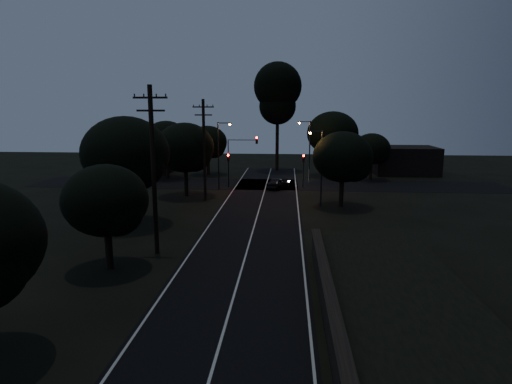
{
  "coord_description": "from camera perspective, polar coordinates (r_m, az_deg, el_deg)",
  "views": [
    {
      "loc": [
        2.67,
        -11.87,
        9.5
      ],
      "look_at": [
        0.0,
        24.0,
        2.5
      ],
      "focal_mm": 30.0,
      "sensor_mm": 36.0,
      "label": 1
    }
  ],
  "objects": [
    {
      "name": "streetlight_c",
      "position": [
        42.3,
        8.53,
        3.9
      ],
      "size": [
        1.46,
        0.26,
        7.5
      ],
      "color": "black",
      "rests_on": "ground"
    },
    {
      "name": "tree_far_e",
      "position": [
        60.13,
        15.34,
        5.45
      ],
      "size": [
        4.97,
        4.97,
        6.3
      ],
      "color": "black",
      "rests_on": "ground"
    },
    {
      "name": "tree_left_b",
      "position": [
        26.53,
        -19.15,
        -1.32
      ],
      "size": [
        4.99,
        4.99,
        6.35
      ],
      "color": "black",
      "rests_on": "ground"
    },
    {
      "name": "tree_far_ne",
      "position": [
        62.17,
        10.43,
        7.56
      ],
      "size": [
        7.27,
        7.27,
        9.2
      ],
      "color": "black",
      "rests_on": "ground"
    },
    {
      "name": "utility_pole_mid",
      "position": [
        28.48,
        -13.53,
        3.12
      ],
      "size": [
        2.2,
        0.3,
        11.0
      ],
      "color": "black",
      "rests_on": "ground"
    },
    {
      "name": "tree_left_d",
      "position": [
        47.22,
        -9.21,
        5.69
      ],
      "size": [
        6.36,
        6.36,
        8.07
      ],
      "color": "black",
      "rests_on": "ground"
    },
    {
      "name": "tree_far_nw",
      "position": [
        63.0,
        -6.29,
        6.5
      ],
      "size": [
        5.63,
        5.63,
        7.13
      ],
      "color": "black",
      "rests_on": "ground"
    },
    {
      "name": "building_left",
      "position": [
        68.16,
        -15.24,
        4.48
      ],
      "size": [
        10.0,
        8.0,
        4.4
      ],
      "primitive_type": "cube",
      "color": "black",
      "rests_on": "ground"
    },
    {
      "name": "tree_far_w",
      "position": [
        60.2,
        -11.69,
        6.65
      ],
      "size": [
        6.22,
        6.22,
        7.94
      ],
      "color": "black",
      "rests_on": "ground"
    },
    {
      "name": "signal_right",
      "position": [
        52.32,
        6.35,
        3.63
      ],
      "size": [
        0.28,
        0.35,
        4.1
      ],
      "color": "black",
      "rests_on": "ground"
    },
    {
      "name": "streetlight_b",
      "position": [
        56.14,
        6.97,
        5.96
      ],
      "size": [
        1.66,
        0.26,
        8.0
      ],
      "color": "black",
      "rests_on": "ground"
    },
    {
      "name": "road_surface",
      "position": [
        44.1,
        0.69,
        -1.41
      ],
      "size": [
        60.0,
        70.0,
        0.03
      ],
      "color": "black",
      "rests_on": "ground"
    },
    {
      "name": "signal_mast",
      "position": [
        52.41,
        -1.89,
        5.36
      ],
      "size": [
        3.7,
        0.35,
        6.25
      ],
      "color": "black",
      "rests_on": "ground"
    },
    {
      "name": "utility_pole_far",
      "position": [
        44.9,
        -6.93,
        5.8
      ],
      "size": [
        2.2,
        0.3,
        10.5
      ],
      "color": "black",
      "rests_on": "ground"
    },
    {
      "name": "building_right",
      "position": [
        67.56,
        19.14,
        4.03
      ],
      "size": [
        9.0,
        7.0,
        4.0
      ],
      "primitive_type": "cube",
      "color": "black",
      "rests_on": "ground"
    },
    {
      "name": "streetlight_a",
      "position": [
        50.74,
        -4.83,
        5.47
      ],
      "size": [
        1.66,
        0.26,
        8.0
      ],
      "color": "black",
      "rests_on": "ground"
    },
    {
      "name": "tree_right_a",
      "position": [
        42.38,
        11.77,
        4.42
      ],
      "size": [
        5.83,
        5.83,
        7.41
      ],
      "color": "black",
      "rests_on": "ground"
    },
    {
      "name": "car",
      "position": [
        51.81,
        2.96,
        1.19
      ],
      "size": [
        3.05,
        4.25,
        1.34
      ],
      "primitive_type": "imported",
      "rotation": [
        0.0,
        0.0,
        2.72
      ],
      "color": "black",
      "rests_on": "ground"
    },
    {
      "name": "retaining_wall",
      "position": [
        18.04,
        21.19,
        -19.28
      ],
      "size": [
        6.93,
        26.0,
        1.6
      ],
      "color": "black",
      "rests_on": "ground"
    },
    {
      "name": "tall_pine",
      "position": [
        66.93,
        2.9,
        13.09
      ],
      "size": [
        7.28,
        7.28,
        16.55
      ],
      "color": "black",
      "rests_on": "ground"
    },
    {
      "name": "signal_left",
      "position": [
        52.78,
        -3.7,
        3.74
      ],
      "size": [
        0.28,
        0.35,
        4.1
      ],
      "color": "black",
      "rests_on": "ground"
    },
    {
      "name": "tree_left_c",
      "position": [
        36.3,
        -16.67,
        4.7
      ],
      "size": [
        7.09,
        7.09,
        8.96
      ],
      "color": "black",
      "rests_on": "ground"
    }
  ]
}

